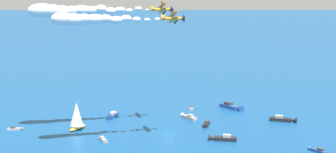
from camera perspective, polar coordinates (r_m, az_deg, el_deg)
name	(u,v)px	position (r m, az deg, el deg)	size (l,w,h in m)	color
ground_plane	(169,134)	(164.66, 0.12, -6.32)	(2000.00, 2000.00, 0.00)	navy
motorboat_near_centre	(103,140)	(158.26, -7.12, -6.93)	(5.29, 2.24, 1.49)	#9E9993
motorboat_far_port	(284,119)	(183.43, 12.69, -4.64)	(7.18, 8.88, 2.66)	black
motorboat_far_stbd	(16,129)	(175.91, -16.38, -5.54)	(2.04, 5.20, 1.47)	#9E9993
motorboat_inshore	(206,124)	(174.00, 4.20, -5.28)	(6.50, 4.72, 1.89)	black
motorboat_offshore	(317,150)	(153.07, 16.10, -7.81)	(6.31, 3.43, 1.78)	#23478C
motorboat_trailing	(188,117)	(183.18, 2.21, -4.46)	(7.69, 4.25, 2.17)	#9E9993
motorboat_ahead	(221,138)	(158.48, 5.88, -6.78)	(5.75, 8.59, 2.47)	black
motorboat_mid_cluster	(112,116)	(185.21, -6.20, -4.34)	(7.71, 5.87, 2.27)	#23478C
sailboat_outer_ring_a	(77,116)	(170.70, -10.03, -4.28)	(7.12, 7.14, 10.17)	gold
motorboat_outer_ring_b	(192,108)	(196.34, 2.61, -3.53)	(5.31, 3.27, 1.51)	#9E9993
motorboat_outer_ring_c	(232,107)	(198.28, 7.10, -3.34)	(10.87, 6.33, 3.08)	#23478C
biplane_lead	(162,9)	(166.99, -0.62, 7.43)	(7.41, 6.77, 3.94)	orange
wingwalker_lead	(162,3)	(167.53, -0.68, 8.14)	(1.46, 0.21, 1.51)	black
smoke_trail_lead	(65,11)	(162.07, -11.24, 7.11)	(6.61, 37.46, 5.60)	silver
biplane_wingman	(174,18)	(149.43, 0.63, 6.45)	(7.41, 6.77, 3.94)	orange
wingwalker_wingman	(173,11)	(149.94, 0.56, 7.26)	(0.97, 0.21, 1.78)	black
smoke_trail_wingman	(84,19)	(144.16, -9.19, 6.24)	(5.30, 30.46, 4.79)	silver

